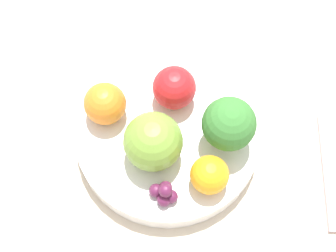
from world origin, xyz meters
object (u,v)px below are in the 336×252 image
object	(u,v)px
apple_green	(153,142)
orange_front	(105,104)
grape_cluster	(165,193)
bowl	(168,135)
broccoli	(229,123)
orange_back	(210,175)
apple_red	(171,87)

from	to	relation	value
apple_green	orange_front	distance (m)	0.07
orange_front	grape_cluster	world-z (taller)	orange_front
orange_front	grape_cluster	size ratio (longest dim) A/B	1.71
bowl	grape_cluster	distance (m)	0.08
broccoli	orange_front	distance (m)	0.13
bowl	orange_front	distance (m)	0.08
apple_green	orange_back	size ratio (longest dim) A/B	1.53
apple_red	orange_front	bearing A→B (deg)	-64.53
broccoli	grape_cluster	xyz separation A→B (m)	(0.08, -0.05, -0.03)
bowl	grape_cluster	bearing A→B (deg)	7.67
broccoli	orange_back	xyz separation A→B (m)	(0.05, -0.01, -0.02)
bowl	apple_green	distance (m)	0.06
apple_red	apple_green	bearing A→B (deg)	-5.45
orange_back	grape_cluster	world-z (taller)	orange_back
bowl	broccoli	distance (m)	0.08
apple_red	orange_back	xyz separation A→B (m)	(0.09, 0.06, -0.00)
bowl	apple_red	xyz separation A→B (m)	(-0.04, -0.00, 0.04)
apple_green	orange_front	bearing A→B (deg)	-122.25
bowl	orange_front	world-z (taller)	orange_front
bowl	broccoli	xyz separation A→B (m)	(-0.00, 0.06, 0.05)
orange_back	broccoli	bearing A→B (deg)	167.73
broccoli	orange_back	world-z (taller)	broccoli
grape_cluster	apple_green	bearing A→B (deg)	-155.75
bowl	apple_green	xyz separation A→B (m)	(0.03, -0.01, 0.05)
apple_green	apple_red	bearing A→B (deg)	174.55
apple_red	orange_front	distance (m)	0.07
bowl	orange_front	bearing A→B (deg)	-96.85
orange_back	bowl	bearing A→B (deg)	-134.79
grape_cluster	broccoli	bearing A→B (deg)	145.35
apple_red	grape_cluster	xyz separation A→B (m)	(0.12, 0.01, -0.01)
broccoli	apple_red	distance (m)	0.08
apple_red	grape_cluster	bearing A→B (deg)	6.80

